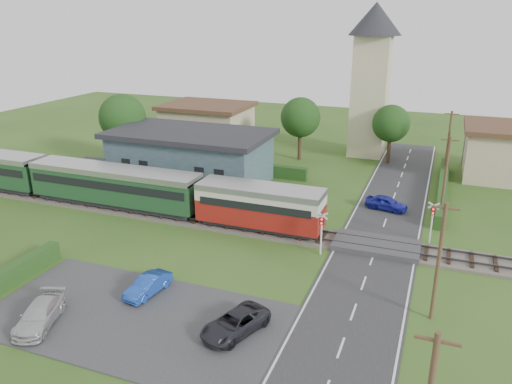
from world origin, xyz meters
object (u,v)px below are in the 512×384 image
(crossing_signal_far, at_px, (432,216))
(crossing_signal_near, at_px, (322,227))
(car_park_silver, at_px, (40,314))
(station_building, at_px, (191,156))
(house_west, at_px, (207,125))
(equipment_hut, at_px, (90,173))
(church_tower, at_px, (372,69))
(car_on_road, at_px, (386,203))
(car_park_blue, at_px, (148,285))
(car_park_dark, at_px, (235,323))
(house_east, at_px, (507,152))
(pedestrian_near, at_px, (249,198))
(train, at_px, (85,181))
(pedestrian_far, at_px, (110,184))

(crossing_signal_far, bearing_deg, crossing_signal_near, -146.31)
(crossing_signal_near, relative_size, car_park_silver, 0.78)
(station_building, bearing_deg, house_west, 109.65)
(equipment_hut, relative_size, church_tower, 0.14)
(car_on_road, distance_m, car_park_blue, 22.85)
(equipment_hut, distance_m, crossing_signal_near, 25.04)
(equipment_hut, xyz_separation_m, house_west, (3.00, 19.80, 1.04))
(crossing_signal_far, xyz_separation_m, car_on_road, (-3.90, 5.66, -1.47))
(crossing_signal_far, relative_size, car_park_dark, 0.79)
(house_east, height_order, pedestrian_near, house_east)
(equipment_hut, xyz_separation_m, car_park_blue, (15.86, -14.70, -1.10))
(train, distance_m, car_on_road, 26.89)
(station_building, bearing_deg, car_park_silver, -80.89)
(station_building, height_order, house_west, house_west)
(train, bearing_deg, pedestrian_far, 70.55)
(church_tower, height_order, house_west, church_tower)
(pedestrian_far, bearing_deg, car_on_road, -69.71)
(train, xyz_separation_m, crossing_signal_near, (22.31, -2.41, -0.04))
(equipment_hut, distance_m, house_west, 20.05)
(station_building, relative_size, car_park_silver, 3.81)
(house_west, xyz_separation_m, crossing_signal_far, (28.60, -20.61, -0.65))
(car_park_silver, relative_size, pedestrian_near, 2.39)
(pedestrian_far, bearing_deg, house_east, -53.36)
(equipment_hut, distance_m, car_park_blue, 21.66)
(station_building, relative_size, car_park_dark, 3.86)
(house_west, bearing_deg, car_park_blue, -69.55)
(church_tower, distance_m, house_east, 17.21)
(equipment_hut, xyz_separation_m, house_east, (38.00, 18.80, 1.05))
(station_building, distance_m, car_park_silver, 25.81)
(house_east, bearing_deg, train, -148.51)
(house_west, height_order, car_park_blue, house_west)
(car_on_road, height_order, car_park_blue, car_on_road)
(house_west, bearing_deg, crossing_signal_far, -35.77)
(car_park_dark, bearing_deg, car_park_blue, -174.43)
(equipment_hut, relative_size, crossing_signal_near, 0.78)
(car_park_dark, relative_size, pedestrian_far, 2.74)
(station_building, distance_m, pedestrian_near, 10.46)
(train, relative_size, car_park_blue, 12.62)
(church_tower, bearing_deg, crossing_signal_near, -87.18)
(equipment_hut, relative_size, house_west, 0.24)
(house_west, xyz_separation_m, car_park_dark, (19.42, -36.28, -2.14))
(house_west, relative_size, car_park_silver, 2.57)
(car_park_blue, distance_m, car_park_dark, 6.79)
(car_park_blue, height_order, pedestrian_far, pedestrian_far)
(pedestrian_near, bearing_deg, crossing_signal_near, 129.85)
(car_park_blue, bearing_deg, church_tower, 87.19)
(house_west, bearing_deg, train, -92.26)
(car_park_blue, relative_size, pedestrian_near, 1.95)
(crossing_signal_near, height_order, car_on_road, crossing_signal_near)
(equipment_hut, height_order, car_park_silver, equipment_hut)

